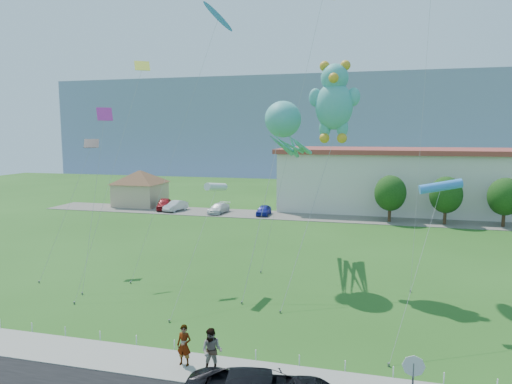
% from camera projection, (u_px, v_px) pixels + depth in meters
% --- Properties ---
extents(ground, '(160.00, 160.00, 0.00)m').
position_uv_depth(ground, '(204.00, 340.00, 22.72)').
color(ground, '#214F16').
rests_on(ground, ground).
extents(sidewalk, '(80.00, 2.50, 0.10)m').
position_uv_depth(sidewalk, '(182.00, 366.00, 20.07)').
color(sidewalk, gray).
rests_on(sidewalk, ground).
extents(parking_strip, '(70.00, 6.00, 0.06)m').
position_uv_depth(parking_strip, '(305.00, 216.00, 56.35)').
color(parking_strip, '#59544C').
rests_on(parking_strip, ground).
extents(hill_ridge, '(160.00, 50.00, 25.00)m').
position_uv_depth(hill_ridge, '(346.00, 126.00, 136.44)').
color(hill_ridge, gray).
rests_on(hill_ridge, ground).
extents(pavilion, '(9.20, 9.20, 5.00)m').
position_uv_depth(pavilion, '(140.00, 184.00, 64.73)').
color(pavilion, tan).
rests_on(pavilion, ground).
extents(stop_sign, '(0.80, 0.07, 2.50)m').
position_uv_depth(stop_sign, '(413.00, 372.00, 16.11)').
color(stop_sign, slate).
rests_on(stop_sign, ground).
extents(rope_fence, '(26.05, 0.05, 0.50)m').
position_uv_depth(rope_fence, '(194.00, 347.00, 21.44)').
color(rope_fence, white).
rests_on(rope_fence, ground).
extents(tree_near, '(3.60, 3.60, 5.47)m').
position_uv_depth(tree_near, '(390.00, 193.00, 52.51)').
color(tree_near, '#3F2B19').
rests_on(tree_near, ground).
extents(tree_mid, '(3.60, 3.60, 5.47)m').
position_uv_depth(tree_mid, '(446.00, 195.00, 51.04)').
color(tree_mid, '#3F2B19').
rests_on(tree_mid, ground).
extents(tree_far, '(3.60, 3.60, 5.47)m').
position_uv_depth(tree_far, '(505.00, 197.00, 49.57)').
color(tree_far, '#3F2B19').
rests_on(tree_far, ground).
extents(pedestrian_left, '(0.69, 0.47, 1.82)m').
position_uv_depth(pedestrian_left, '(184.00, 345.00, 20.02)').
color(pedestrian_left, gray).
rests_on(pedestrian_left, sidewalk).
extents(pedestrian_right, '(0.96, 0.75, 1.94)m').
position_uv_depth(pedestrian_right, '(212.00, 351.00, 19.36)').
color(pedestrian_right, gray).
rests_on(pedestrian_right, sidewalk).
extents(parked_car_red, '(3.09, 4.74, 1.50)m').
position_uv_depth(parked_car_red, '(164.00, 204.00, 61.23)').
color(parked_car_red, maroon).
rests_on(parked_car_red, parking_strip).
extents(parked_car_silver, '(2.24, 4.18, 1.31)m').
position_uv_depth(parked_car_silver, '(176.00, 206.00, 60.21)').
color(parked_car_silver, '#BABCC2').
rests_on(parked_car_silver, parking_strip).
extents(parked_car_white, '(2.21, 4.42, 1.23)m').
position_uv_depth(parked_car_white, '(219.00, 208.00, 58.55)').
color(parked_car_white, white).
rests_on(parked_car_white, parking_strip).
extents(parked_car_blue, '(1.51, 3.63, 1.23)m').
position_uv_depth(parked_car_blue, '(264.00, 210.00, 57.13)').
color(parked_car_blue, '#1B2297').
rests_on(parked_car_blue, parking_strip).
extents(octopus_kite, '(2.55, 13.79, 12.50)m').
position_uv_depth(octopus_kite, '(287.00, 132.00, 33.58)').
color(octopus_kite, teal).
rests_on(octopus_kite, ground).
extents(teddy_bear_kite, '(3.99, 8.67, 15.15)m').
position_uv_depth(teddy_bear_kite, '(334.00, 100.00, 31.24)').
color(teddy_bear_kite, teal).
rests_on(teddy_bear_kite, ground).
extents(small_kite_white, '(0.84, 7.55, 7.18)m').
position_uv_depth(small_kite_white, '(216.00, 188.00, 29.96)').
color(small_kite_white, silver).
rests_on(small_kite_white, ground).
extents(small_kite_pink, '(2.32, 6.64, 12.09)m').
position_uv_depth(small_kite_pink, '(102.00, 133.00, 33.21)').
color(small_kite_pink, '#DC309F').
rests_on(small_kite_pink, ground).
extents(small_kite_black, '(1.45, 6.41, 9.90)m').
position_uv_depth(small_kite_black, '(86.00, 157.00, 35.08)').
color(small_kite_black, black).
rests_on(small_kite_black, ground).
extents(small_kite_yellow, '(1.29, 9.46, 15.67)m').
position_uv_depth(small_kite_yellow, '(134.00, 93.00, 33.04)').
color(small_kite_yellow, '#D0D532').
rests_on(small_kite_yellow, ground).
extents(small_kite_cyan, '(2.93, 7.38, 7.84)m').
position_uv_depth(small_kite_cyan, '(440.00, 188.00, 24.51)').
color(small_kite_cyan, '#2F7BD5').
rests_on(small_kite_cyan, ground).
extents(small_kite_blue, '(4.75, 8.72, 20.00)m').
position_uv_depth(small_kite_blue, '(216.00, 23.00, 35.45)').
color(small_kite_blue, blue).
rests_on(small_kite_blue, ground).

